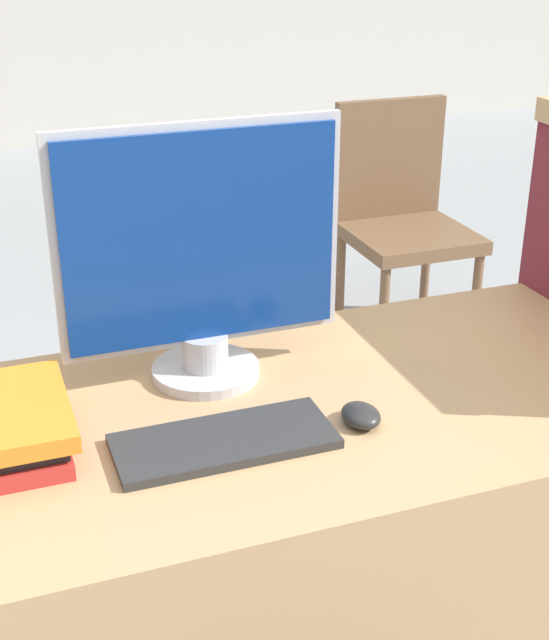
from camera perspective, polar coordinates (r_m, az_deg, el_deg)
The scene contains 6 objects.
desk at distance 1.78m, azimuth 1.72°, elevation -15.38°, with size 1.36×0.68×0.72m.
monitor at distance 1.57m, azimuth -4.70°, elevation 4.07°, with size 0.52×0.20×0.47m.
keyboard at distance 1.45m, azimuth -3.24°, elevation -7.75°, with size 0.36×0.15×0.02m.
mouse at distance 1.51m, azimuth 5.54°, elevation -6.09°, with size 0.06×0.08×0.03m.
book_stack at distance 1.49m, azimuth -16.79°, elevation -6.56°, with size 0.20×0.27×0.08m.
far_chair at distance 3.41m, azimuth 8.08°, elevation 6.96°, with size 0.44×0.44×0.88m.
Camera 1 is at (-0.52, -0.92, 1.51)m, focal length 50.00 mm.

